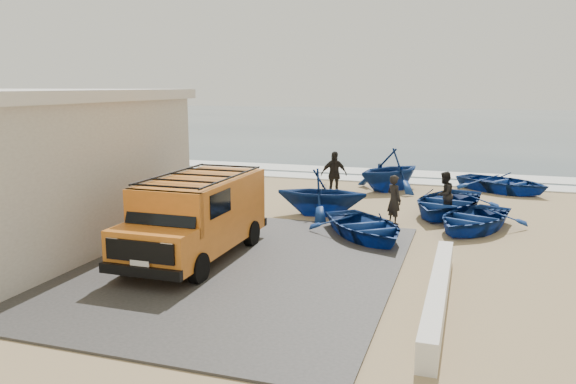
% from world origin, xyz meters
% --- Properties ---
extents(ground, '(160.00, 160.00, 0.00)m').
position_xyz_m(ground, '(0.00, 0.00, 0.00)').
color(ground, tan).
extents(slab, '(12.00, 10.00, 0.05)m').
position_xyz_m(slab, '(-2.00, -2.00, 0.03)').
color(slab, '#3E3C39').
rests_on(slab, ground).
extents(ocean, '(180.00, 88.00, 0.01)m').
position_xyz_m(ocean, '(0.00, 56.00, 0.00)').
color(ocean, '#385166').
rests_on(ocean, ground).
extents(surf_line, '(180.00, 1.60, 0.06)m').
position_xyz_m(surf_line, '(0.00, 12.00, 0.03)').
color(surf_line, white).
rests_on(surf_line, ground).
extents(surf_wash, '(180.00, 2.20, 0.04)m').
position_xyz_m(surf_wash, '(0.00, 14.50, 0.02)').
color(surf_wash, white).
rests_on(surf_wash, ground).
extents(parapet, '(0.35, 6.00, 0.55)m').
position_xyz_m(parapet, '(5.00, -3.00, 0.28)').
color(parapet, silver).
rests_on(parapet, ground).
extents(van, '(2.07, 5.07, 2.17)m').
position_xyz_m(van, '(-1.13, -1.59, 1.17)').
color(van, orange).
rests_on(van, ground).
extents(boat_near_left, '(4.25, 4.45, 0.75)m').
position_xyz_m(boat_near_left, '(2.64, 1.58, 0.38)').
color(boat_near_left, navy).
rests_on(boat_near_left, ground).
extents(boat_near_right, '(3.80, 4.37, 0.76)m').
position_xyz_m(boat_near_right, '(5.64, 3.59, 0.38)').
color(boat_near_right, navy).
rests_on(boat_near_right, ground).
extents(boat_mid_left, '(3.29, 2.90, 1.62)m').
position_xyz_m(boat_mid_left, '(0.67, 4.10, 0.81)').
color(boat_mid_left, navy).
rests_on(boat_mid_left, ground).
extents(boat_mid_right, '(3.99, 4.84, 0.87)m').
position_xyz_m(boat_mid_right, '(4.78, 5.55, 0.44)').
color(boat_mid_right, navy).
rests_on(boat_mid_right, ground).
extents(boat_far_left, '(4.34, 4.48, 1.80)m').
position_xyz_m(boat_far_left, '(2.23, 9.53, 0.90)').
color(boat_far_left, navy).
rests_on(boat_far_left, ground).
extents(boat_far_right, '(4.79, 4.44, 0.81)m').
position_xyz_m(boat_far_right, '(6.81, 10.65, 0.40)').
color(boat_far_right, navy).
rests_on(boat_far_right, ground).
extents(fisherman_front, '(0.69, 0.68, 1.61)m').
position_xyz_m(fisherman_front, '(3.21, 3.61, 0.81)').
color(fisherman_front, black).
rests_on(fisherman_front, ground).
extents(fisherman_middle, '(0.84, 0.93, 1.56)m').
position_xyz_m(fisherman_middle, '(4.69, 5.14, 0.78)').
color(fisherman_middle, black).
rests_on(fisherman_middle, ground).
extents(fisherman_back, '(1.16, 0.96, 1.86)m').
position_xyz_m(fisherman_back, '(0.32, 7.34, 0.93)').
color(fisherman_back, black).
rests_on(fisherman_back, ground).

